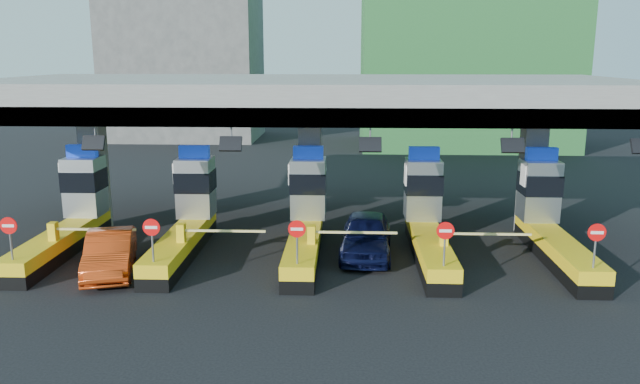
{
  "coord_description": "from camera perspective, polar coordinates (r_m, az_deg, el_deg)",
  "views": [
    {
      "loc": [
        1.64,
        -24.92,
        8.02
      ],
      "look_at": [
        0.59,
        0.0,
        2.52
      ],
      "focal_mm": 35.0,
      "sensor_mm": 36.0,
      "label": 1
    }
  ],
  "objects": [
    {
      "name": "toll_lane_far_left",
      "position": [
        28.54,
        -21.74,
        -1.88
      ],
      "size": [
        4.43,
        8.0,
        4.16
      ],
      "color": "black",
      "rests_on": "ground"
    },
    {
      "name": "toll_lane_right",
      "position": [
        26.27,
        9.7,
        -2.35
      ],
      "size": [
        4.43,
        8.0,
        4.16
      ],
      "color": "black",
      "rests_on": "ground"
    },
    {
      "name": "toll_lane_far_right",
      "position": [
        27.36,
        20.15,
        -2.35
      ],
      "size": [
        4.43,
        8.0,
        4.16
      ],
      "color": "black",
      "rests_on": "ground"
    },
    {
      "name": "toll_lane_left",
      "position": [
        26.89,
        -11.96,
        -2.1
      ],
      "size": [
        4.43,
        8.0,
        4.16
      ],
      "color": "black",
      "rests_on": "ground"
    },
    {
      "name": "bg_building_concrete",
      "position": [
        62.9,
        -12.29,
        13.06
      ],
      "size": [
        14.0,
        10.0,
        18.0
      ],
      "primitive_type": "cube",
      "color": "#4C4C49",
      "rests_on": "ground"
    },
    {
      "name": "ground",
      "position": [
        26.23,
        -1.28,
        -5.37
      ],
      "size": [
        120.0,
        120.0,
        0.0
      ],
      "primitive_type": "plane",
      "color": "black",
      "rests_on": "ground"
    },
    {
      "name": "van",
      "position": [
        25.43,
        4.24,
        -3.96
      ],
      "size": [
        2.32,
        5.14,
        1.71
      ],
      "primitive_type": "imported",
      "rotation": [
        0.0,
        0.0,
        -0.06
      ],
      "color": "black",
      "rests_on": "ground"
    },
    {
      "name": "red_car",
      "position": [
        24.72,
        -18.65,
        -5.29
      ],
      "size": [
        2.8,
        4.94,
        1.54
      ],
      "primitive_type": "imported",
      "rotation": [
        0.0,
        0.0,
        0.27
      ],
      "color": "#B1330D",
      "rests_on": "ground"
    },
    {
      "name": "toll_lane_center",
      "position": [
        26.11,
        -1.26,
        -2.26
      ],
      "size": [
        4.43,
        8.0,
        4.16
      ],
      "color": "black",
      "rests_on": "ground"
    },
    {
      "name": "toll_canopy",
      "position": [
        27.9,
        -0.96,
        8.56
      ],
      "size": [
        28.0,
        12.09,
        7.0
      ],
      "color": "slate",
      "rests_on": "ground"
    }
  ]
}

